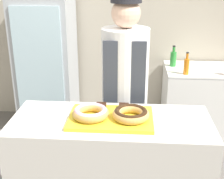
{
  "coord_description": "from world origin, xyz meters",
  "views": [
    {
      "loc": [
        0.15,
        -1.88,
        1.93
      ],
      "look_at": [
        0.0,
        0.1,
        1.16
      ],
      "focal_mm": 50.0,
      "sensor_mm": 36.0,
      "label": 1
    }
  ],
  "objects_px": {
    "brownie_back_left": "(101,106)",
    "bottle_green": "(173,58)",
    "baker_person": "(125,94)",
    "brownie_back_right": "(124,107)",
    "serving_tray": "(111,118)",
    "chest_freezer": "(203,100)",
    "beverage_fridge": "(47,63)",
    "donut_chocolate_glaze": "(131,114)",
    "bottle_orange": "(186,66)",
    "donut_light_glaze": "(91,112)"
  },
  "relations": [
    {
      "from": "bottle_green",
      "to": "brownie_back_left",
      "type": "bearing_deg",
      "value": -112.54
    },
    {
      "from": "brownie_back_left",
      "to": "brownie_back_right",
      "type": "height_order",
      "value": "same"
    },
    {
      "from": "serving_tray",
      "to": "donut_chocolate_glaze",
      "type": "bearing_deg",
      "value": -8.22
    },
    {
      "from": "serving_tray",
      "to": "bottle_green",
      "type": "xyz_separation_m",
      "value": [
        0.62,
        1.82,
        -0.07
      ]
    },
    {
      "from": "baker_person",
      "to": "chest_freezer",
      "type": "relative_size",
      "value": 1.81
    },
    {
      "from": "beverage_fridge",
      "to": "chest_freezer",
      "type": "distance_m",
      "value": 1.99
    },
    {
      "from": "donut_chocolate_glaze",
      "to": "bottle_orange",
      "type": "relative_size",
      "value": 0.97
    },
    {
      "from": "brownie_back_left",
      "to": "baker_person",
      "type": "relative_size",
      "value": 0.04
    },
    {
      "from": "donut_light_glaze",
      "to": "chest_freezer",
      "type": "distance_m",
      "value": 2.18
    },
    {
      "from": "brownie_back_right",
      "to": "bottle_green",
      "type": "xyz_separation_m",
      "value": [
        0.54,
        1.68,
        -0.1
      ]
    },
    {
      "from": "donut_chocolate_glaze",
      "to": "brownie_back_right",
      "type": "height_order",
      "value": "donut_chocolate_glaze"
    },
    {
      "from": "beverage_fridge",
      "to": "chest_freezer",
      "type": "height_order",
      "value": "beverage_fridge"
    },
    {
      "from": "donut_light_glaze",
      "to": "donut_chocolate_glaze",
      "type": "distance_m",
      "value": 0.27
    },
    {
      "from": "beverage_fridge",
      "to": "brownie_back_left",
      "type": "bearing_deg",
      "value": -62.03
    },
    {
      "from": "brownie_back_left",
      "to": "bottle_orange",
      "type": "bearing_deg",
      "value": 59.43
    },
    {
      "from": "brownie_back_left",
      "to": "brownie_back_right",
      "type": "xyz_separation_m",
      "value": [
        0.16,
        0.0,
        0.0
      ]
    },
    {
      "from": "brownie_back_left",
      "to": "chest_freezer",
      "type": "relative_size",
      "value": 0.07
    },
    {
      "from": "serving_tray",
      "to": "baker_person",
      "type": "relative_size",
      "value": 0.32
    },
    {
      "from": "bottle_orange",
      "to": "beverage_fridge",
      "type": "bearing_deg",
      "value": 172.48
    },
    {
      "from": "donut_chocolate_glaze",
      "to": "baker_person",
      "type": "bearing_deg",
      "value": 95.76
    },
    {
      "from": "beverage_fridge",
      "to": "serving_tray",
      "type": "bearing_deg",
      "value": -61.78
    },
    {
      "from": "baker_person",
      "to": "chest_freezer",
      "type": "distance_m",
      "value": 1.57
    },
    {
      "from": "donut_light_glaze",
      "to": "chest_freezer",
      "type": "height_order",
      "value": "donut_light_glaze"
    },
    {
      "from": "donut_light_glaze",
      "to": "brownie_back_right",
      "type": "relative_size",
      "value": 3.48
    },
    {
      "from": "donut_chocolate_glaze",
      "to": "bottle_orange",
      "type": "xyz_separation_m",
      "value": [
        0.6,
        1.53,
        -0.12
      ]
    },
    {
      "from": "donut_light_glaze",
      "to": "bottle_orange",
      "type": "xyz_separation_m",
      "value": [
        0.86,
        1.53,
        -0.12
      ]
    },
    {
      "from": "serving_tray",
      "to": "bottle_orange",
      "type": "distance_m",
      "value": 1.68
    },
    {
      "from": "donut_chocolate_glaze",
      "to": "bottle_green",
      "type": "xyz_separation_m",
      "value": [
        0.48,
        1.84,
        -0.12
      ]
    },
    {
      "from": "chest_freezer",
      "to": "brownie_back_right",
      "type": "bearing_deg",
      "value": -120.29
    },
    {
      "from": "brownie_back_left",
      "to": "baker_person",
      "type": "distance_m",
      "value": 0.49
    },
    {
      "from": "serving_tray",
      "to": "donut_chocolate_glaze",
      "type": "distance_m",
      "value": 0.14
    },
    {
      "from": "donut_chocolate_glaze",
      "to": "brownie_back_right",
      "type": "distance_m",
      "value": 0.16
    },
    {
      "from": "donut_light_glaze",
      "to": "baker_person",
      "type": "height_order",
      "value": "baker_person"
    },
    {
      "from": "brownie_back_right",
      "to": "bottle_green",
      "type": "distance_m",
      "value": 1.77
    },
    {
      "from": "brownie_back_left",
      "to": "donut_light_glaze",
      "type": "bearing_deg",
      "value": -109.21
    },
    {
      "from": "brownie_back_left",
      "to": "baker_person",
      "type": "height_order",
      "value": "baker_person"
    },
    {
      "from": "serving_tray",
      "to": "beverage_fridge",
      "type": "relative_size",
      "value": 0.33
    },
    {
      "from": "brownie_back_left",
      "to": "bottle_green",
      "type": "relative_size",
      "value": 0.28
    },
    {
      "from": "baker_person",
      "to": "chest_freezer",
      "type": "bearing_deg",
      "value": 50.57
    },
    {
      "from": "brownie_back_left",
      "to": "beverage_fridge",
      "type": "relative_size",
      "value": 0.04
    },
    {
      "from": "beverage_fridge",
      "to": "bottle_orange",
      "type": "distance_m",
      "value": 1.67
    },
    {
      "from": "brownie_back_left",
      "to": "donut_chocolate_glaze",
      "type": "bearing_deg",
      "value": -35.54
    },
    {
      "from": "donut_light_glaze",
      "to": "bottle_orange",
      "type": "distance_m",
      "value": 1.76
    },
    {
      "from": "chest_freezer",
      "to": "bottle_orange",
      "type": "bearing_deg",
      "value": -141.54
    },
    {
      "from": "bottle_orange",
      "to": "bottle_green",
      "type": "xyz_separation_m",
      "value": [
        -0.11,
        0.31,
        -0.0
      ]
    },
    {
      "from": "donut_chocolate_glaze",
      "to": "donut_light_glaze",
      "type": "bearing_deg",
      "value": 180.0
    },
    {
      "from": "donut_light_glaze",
      "to": "brownie_back_left",
      "type": "bearing_deg",
      "value": 70.79
    },
    {
      "from": "bottle_orange",
      "to": "baker_person",
      "type": "bearing_deg",
      "value": -125.58
    },
    {
      "from": "beverage_fridge",
      "to": "bottle_green",
      "type": "height_order",
      "value": "beverage_fridge"
    },
    {
      "from": "serving_tray",
      "to": "donut_light_glaze",
      "type": "height_order",
      "value": "donut_light_glaze"
    }
  ]
}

